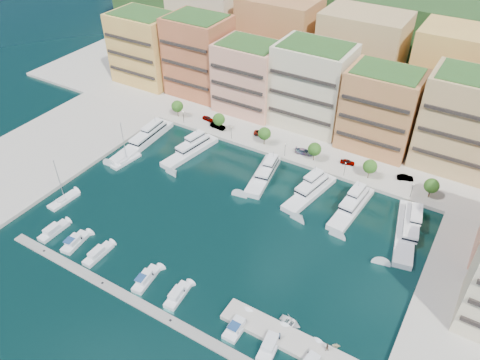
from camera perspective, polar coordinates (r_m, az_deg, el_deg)
The scene contains 52 objects.
ground at distance 114.63m, azimuth -1.63°, elevation -5.06°, with size 400.00×400.00×0.00m, color black.
north_quay at distance 160.40m, azimuth 10.43°, elevation 7.98°, with size 220.00×64.00×2.00m, color #9E998E.
west_quay at distance 147.18m, azimuth -24.28°, elevation 2.04°, with size 34.00×76.00×2.00m, color #9E998E.
hillside at distance 201.88m, azimuth 15.83°, elevation 13.55°, with size 240.00×40.00×58.00m, color #1C3B18.
south_pontoon at distance 100.47m, azimuth -12.64°, elevation -14.31°, with size 72.00×2.20×0.35m, color gray.
finger_pier at distance 92.96m, azimuth 7.27°, elevation -19.50°, with size 32.00×5.00×2.00m, color #9E998E.
apartment_0 at distance 176.84m, azimuth -11.50°, elevation 15.52°, with size 22.00×16.50×24.80m.
apartment_1 at distance 164.84m, azimuth -5.07°, elevation 14.84°, with size 20.00×16.50×26.80m.
apartment_2 at distance 153.59m, azimuth 1.09°, elevation 12.40°, with size 20.00×15.50×22.80m.
apartment_3 at distance 146.33m, azimuth 8.77°, elevation 11.28°, with size 22.00×16.50×25.80m.
apartment_4 at distance 139.33m, azimuth 16.73°, elevation 8.19°, with size 20.00×15.50×23.80m.
apartment_5 at distance 137.96m, azimuth 25.74°, elevation 6.31°, with size 22.00×16.50×26.80m.
backblock_0 at distance 186.94m, azimuth -3.92°, elevation 18.24°, with size 26.00×18.00×30.00m, color beige.
backblock_1 at distance 172.53m, azimuth 4.70°, elevation 16.53°, with size 26.00×18.00×30.00m, color #BE7347.
backblock_2 at distance 162.45m, azimuth 14.42°, elevation 14.12°, with size 26.00×18.00×30.00m, color tan.
backblock_3 at distance 157.51m, azimuth 24.84°, elevation 11.05°, with size 26.00×18.00×30.00m, color #E3B553.
tree_0 at distance 153.55m, azimuth -7.66°, elevation 8.89°, with size 3.80×3.80×5.65m.
tree_1 at distance 145.17m, azimuth -2.59°, elevation 7.40°, with size 3.80×3.80×5.65m.
tree_2 at distance 138.13m, azimuth 3.00°, elevation 5.67°, with size 3.80×3.80×5.65m.
tree_3 at distance 132.65m, azimuth 9.08°, elevation 3.73°, with size 3.80×3.80×5.65m.
tree_4 at distance 128.94m, azimuth 15.57°, elevation 1.59°, with size 3.80×3.80×5.65m.
tree_5 at distance 127.15m, azimuth 22.33°, elevation -0.65°, with size 3.80×3.80×5.65m.
lamppost_0 at distance 150.22m, azimuth -6.94°, elevation 7.86°, with size 0.30×0.30×4.20m.
lamppost_1 at distance 141.16m, azimuth -1.04°, elevation 6.05°, with size 0.30×0.30×4.20m.
lamppost_2 at distance 133.92m, azimuth 5.52°, elevation 3.94°, with size 0.30×0.30×4.20m.
lamppost_3 at distance 128.81m, azimuth 12.68°, elevation 1.58°, with size 0.30×0.30×4.20m.
lamppost_4 at distance 126.08m, azimuth 20.28°, elevation -0.96°, with size 0.30×0.30×4.20m.
yacht_0 at distance 144.99m, azimuth -11.50°, elevation 4.94°, with size 5.76×25.90×7.30m.
yacht_1 at distance 138.05m, azimuth -5.95°, elevation 3.68°, with size 7.24×20.47×7.30m.
yacht_3 at distance 127.91m, azimuth 2.97°, elevation 0.84°, with size 7.41×18.87×7.30m.
yacht_4 at distance 123.20m, azimuth 8.61°, elevation -1.33°, with size 7.75×19.64×7.30m.
yacht_5 at distance 120.56m, azimuth 13.54°, elevation -3.02°, with size 5.75×19.54×7.30m.
yacht_6 at distance 117.70m, azimuth 19.69°, elevation -5.63°, with size 8.64×22.91×7.30m.
cruiser_0 at distance 119.74m, azimuth -21.78°, elevation -5.81°, with size 2.53×7.77×2.55m.
cruiser_1 at distance 115.10m, azimuth -19.48°, elevation -7.17°, with size 3.60×7.53×2.66m.
cruiser_2 at distance 110.71m, azimuth -16.92°, elevation -8.66°, with size 2.42×7.78×2.55m.
cruiser_4 at distance 103.16m, azimuth -11.40°, elevation -11.76°, with size 3.38×7.95×2.66m.
cruiser_5 at distance 99.34m, azimuth -7.64°, elevation -13.77°, with size 3.16×7.30×2.55m.
cruiser_7 at distance 94.04m, azimuth -0.34°, elevation -17.43°, with size 2.89×7.06×2.66m.
cruiser_8 at distance 92.12m, azimuth 3.78°, elevation -19.32°, with size 3.69×8.56×2.55m.
sailboat_2 at distance 137.90m, azimuth -13.75°, elevation 2.26°, with size 3.89×9.62×13.20m.
sailboat_0 at distance 128.21m, azimuth -20.71°, elevation -2.38°, with size 3.25×8.40×13.20m.
tender_2 at distance 95.21m, azimuth 6.17°, elevation -16.88°, with size 3.12×4.37×0.91m, color white.
tender_3 at distance 93.63m, azimuth 11.65°, elevation -19.15°, with size 1.40×1.62×0.86m, color beige.
car_0 at distance 151.86m, azimuth -3.92°, elevation 7.48°, with size 1.62×4.03×1.37m, color gray.
car_1 at distance 147.49m, azimuth -2.73°, elevation 6.61°, with size 1.75×5.03×1.66m, color gray.
car_2 at distance 144.08m, azimuth 2.71°, elevation 5.73°, with size 2.34×5.08×1.41m, color gray.
car_3 at distance 136.63m, azimuth 7.78°, elevation 3.45°, with size 2.08×5.11×1.48m, color gray.
car_4 at distance 134.65m, azimuth 12.97°, elevation 2.16°, with size 1.60×3.99×1.36m, color gray.
car_5 at distance 132.95m, azimuth 19.50°, elevation 0.28°, with size 1.48×4.26×1.40m, color gray.
person_0 at distance 91.67m, azimuth 4.87°, elevation -18.38°, with size 0.61×0.40×1.67m, color #283950.
person_1 at distance 91.30m, azimuth 10.53°, elevation -19.39°, with size 0.91×0.71×1.88m, color #453529.
Camera 1 is at (46.32, -70.53, 77.59)m, focal length 35.00 mm.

